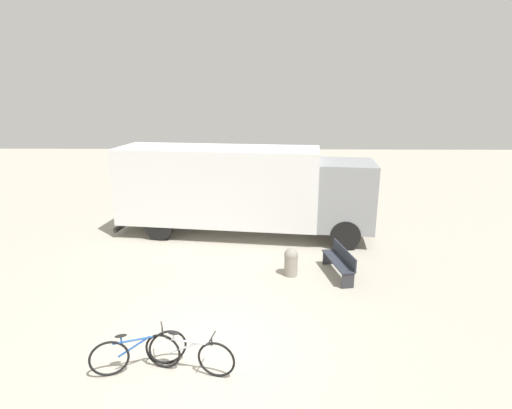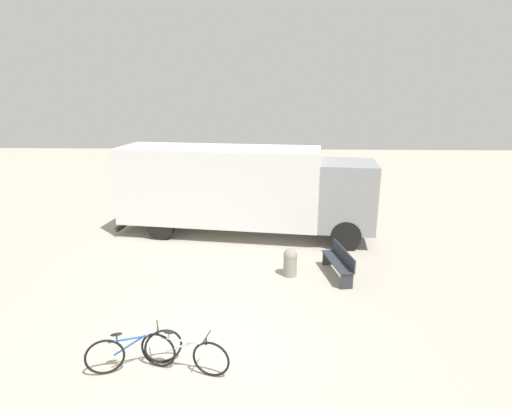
# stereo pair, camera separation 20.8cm
# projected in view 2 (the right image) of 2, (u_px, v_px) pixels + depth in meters

# --- Properties ---
(ground_plane) EXTENTS (60.00, 60.00, 0.00)m
(ground_plane) POSITION_uv_depth(u_px,v_px,m) (206.00, 347.00, 8.27)
(ground_plane) COLOR #A8A091
(delivery_truck) EXTENTS (9.34, 3.30, 3.21)m
(delivery_truck) POSITION_uv_depth(u_px,v_px,m) (242.00, 187.00, 14.39)
(delivery_truck) COLOR white
(delivery_truck) RESTS_ON ground
(park_bench) EXTENTS (0.69, 1.73, 0.82)m
(park_bench) POSITION_uv_depth(u_px,v_px,m) (340.00, 261.00, 11.34)
(park_bench) COLOR #282D38
(park_bench) RESTS_ON ground
(bicycle_near) EXTENTS (1.70, 0.69, 0.82)m
(bicycle_near) POSITION_uv_depth(u_px,v_px,m) (134.00, 350.00, 7.53)
(bicycle_near) COLOR black
(bicycle_near) RESTS_ON ground
(bicycle_middle) EXTENTS (1.76, 0.53, 0.82)m
(bicycle_middle) POSITION_uv_depth(u_px,v_px,m) (184.00, 353.00, 7.44)
(bicycle_middle) COLOR black
(bicycle_middle) RESTS_ON ground
(bollard_near_bench) EXTENTS (0.40, 0.40, 0.83)m
(bollard_near_bench) POSITION_uv_depth(u_px,v_px,m) (290.00, 261.00, 11.38)
(bollard_near_bench) COLOR gray
(bollard_near_bench) RESTS_ON ground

